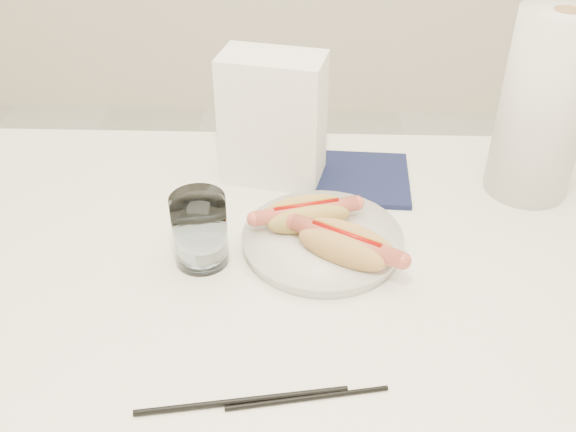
{
  "coord_description": "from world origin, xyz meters",
  "views": [
    {
      "loc": [
        0.03,
        -0.71,
        1.35
      ],
      "look_at": [
        0.0,
        0.03,
        0.82
      ],
      "focal_mm": 40.59,
      "sensor_mm": 36.0,
      "label": 1
    }
  ],
  "objects_px": {
    "water_glass": "(200,230)",
    "napkin_box": "(273,119)",
    "hotdog_right": "(346,245)",
    "paper_towel_roll": "(544,107)",
    "table": "(285,299)",
    "hotdog_left": "(306,214)",
    "plate": "(322,242)"
  },
  "relations": [
    {
      "from": "hotdog_right",
      "to": "water_glass",
      "type": "relative_size",
      "value": 1.47
    },
    {
      "from": "table",
      "to": "water_glass",
      "type": "bearing_deg",
      "value": 172.89
    },
    {
      "from": "table",
      "to": "plate",
      "type": "bearing_deg",
      "value": 42.9
    },
    {
      "from": "hotdog_left",
      "to": "table",
      "type": "bearing_deg",
      "value": -127.15
    },
    {
      "from": "table",
      "to": "paper_towel_roll",
      "type": "distance_m",
      "value": 0.5
    },
    {
      "from": "napkin_box",
      "to": "water_glass",
      "type": "bearing_deg",
      "value": -99.75
    },
    {
      "from": "plate",
      "to": "napkin_box",
      "type": "xyz_separation_m",
      "value": [
        -0.08,
        0.19,
        0.1
      ]
    },
    {
      "from": "hotdog_right",
      "to": "plate",
      "type": "bearing_deg",
      "value": 155.07
    },
    {
      "from": "plate",
      "to": "napkin_box",
      "type": "relative_size",
      "value": 1.04
    },
    {
      "from": "table",
      "to": "hotdog_left",
      "type": "bearing_deg",
      "value": 69.57
    },
    {
      "from": "hotdog_left",
      "to": "paper_towel_roll",
      "type": "bearing_deg",
      "value": 4.71
    },
    {
      "from": "table",
      "to": "water_glass",
      "type": "height_order",
      "value": "water_glass"
    },
    {
      "from": "hotdog_right",
      "to": "water_glass",
      "type": "distance_m",
      "value": 0.2
    },
    {
      "from": "plate",
      "to": "paper_towel_roll",
      "type": "distance_m",
      "value": 0.41
    },
    {
      "from": "table",
      "to": "hotdog_left",
      "type": "xyz_separation_m",
      "value": [
        0.03,
        0.08,
        0.1
      ]
    },
    {
      "from": "paper_towel_roll",
      "to": "plate",
      "type": "bearing_deg",
      "value": -153.29
    },
    {
      "from": "water_glass",
      "to": "napkin_box",
      "type": "height_order",
      "value": "napkin_box"
    },
    {
      "from": "water_glass",
      "to": "napkin_box",
      "type": "bearing_deg",
      "value": 68.33
    },
    {
      "from": "hotdog_right",
      "to": "paper_towel_roll",
      "type": "height_order",
      "value": "paper_towel_roll"
    },
    {
      "from": "hotdog_right",
      "to": "paper_towel_roll",
      "type": "distance_m",
      "value": 0.39
    },
    {
      "from": "water_glass",
      "to": "napkin_box",
      "type": "distance_m",
      "value": 0.25
    },
    {
      "from": "napkin_box",
      "to": "paper_towel_roll",
      "type": "xyz_separation_m",
      "value": [
        0.42,
        -0.02,
        0.04
      ]
    },
    {
      "from": "plate",
      "to": "hotdog_right",
      "type": "relative_size",
      "value": 1.44
    },
    {
      "from": "napkin_box",
      "to": "paper_towel_roll",
      "type": "height_order",
      "value": "paper_towel_roll"
    },
    {
      "from": "table",
      "to": "napkin_box",
      "type": "height_order",
      "value": "napkin_box"
    },
    {
      "from": "hotdog_left",
      "to": "water_glass",
      "type": "relative_size",
      "value": 1.46
    },
    {
      "from": "plate",
      "to": "water_glass",
      "type": "height_order",
      "value": "water_glass"
    },
    {
      "from": "table",
      "to": "napkin_box",
      "type": "bearing_deg",
      "value": 96.59
    },
    {
      "from": "napkin_box",
      "to": "hotdog_right",
      "type": "bearing_deg",
      "value": -52.77
    },
    {
      "from": "plate",
      "to": "hotdog_right",
      "type": "height_order",
      "value": "hotdog_right"
    },
    {
      "from": "plate",
      "to": "water_glass",
      "type": "bearing_deg",
      "value": -168.65
    },
    {
      "from": "table",
      "to": "hotdog_right",
      "type": "xyz_separation_m",
      "value": [
        0.08,
        0.01,
        0.1
      ]
    }
  ]
}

